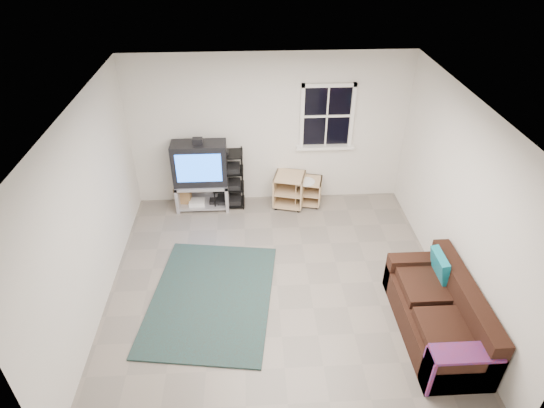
{
  "coord_description": "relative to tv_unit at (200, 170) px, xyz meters",
  "views": [
    {
      "loc": [
        -0.32,
        -4.63,
        4.45
      ],
      "look_at": [
        -0.05,
        0.4,
        1.1
      ],
      "focal_mm": 30.0,
      "sensor_mm": 36.0,
      "label": 1
    }
  ],
  "objects": [
    {
      "name": "room",
      "position": [
        2.11,
        0.22,
        0.75
      ],
      "size": [
        4.6,
        4.62,
        4.6
      ],
      "color": "slate",
      "rests_on": "ground"
    },
    {
      "name": "tv_unit",
      "position": [
        0.0,
        0.0,
        0.0
      ],
      "size": [
        0.89,
        0.45,
        1.31
      ],
      "color": "#A7A7AF",
      "rests_on": "ground"
    },
    {
      "name": "av_rack",
      "position": [
        0.45,
        0.04,
        -0.27
      ],
      "size": [
        0.52,
        0.38,
        1.05
      ],
      "color": "black",
      "rests_on": "ground"
    },
    {
      "name": "side_table_left",
      "position": [
        1.51,
        0.02,
        -0.41
      ],
      "size": [
        0.6,
        0.6,
        0.59
      ],
      "rotation": [
        0.0,
        0.0,
        -0.25
      ],
      "color": "tan",
      "rests_on": "ground"
    },
    {
      "name": "side_table_right",
      "position": [
        1.84,
        0.04,
        -0.45
      ],
      "size": [
        0.51,
        0.51,
        0.49
      ],
      "rotation": [
        0.0,
        0.0,
        -0.23
      ],
      "color": "tan",
      "rests_on": "ground"
    },
    {
      "name": "sofa",
      "position": [
        3.07,
        -2.96,
        -0.43
      ],
      "size": [
        0.79,
        1.79,
        0.82
      ],
      "color": "black",
      "rests_on": "ground"
    },
    {
      "name": "shag_rug",
      "position": [
        0.26,
        -2.24,
        -0.71
      ],
      "size": [
        1.86,
        2.37,
        0.03
      ],
      "primitive_type": "cube",
      "rotation": [
        0.0,
        0.0,
        -0.14
      ],
      "color": "black",
      "rests_on": "ground"
    },
    {
      "name": "paper_bag",
      "position": [
        -0.35,
        0.04,
        -0.53
      ],
      "size": [
        0.28,
        0.2,
        0.39
      ],
      "primitive_type": "cube",
      "rotation": [
        0.0,
        0.0,
        -0.08
      ],
      "color": "#A17A48",
      "rests_on": "ground"
    }
  ]
}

